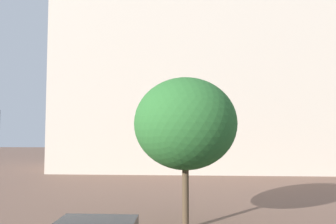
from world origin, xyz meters
TOP-DOWN VIEW (x-y plane):
  - landmark_building at (2.09, 32.22)m, footprint 28.41×10.53m
  - tree_curb_far at (1.07, 12.33)m, footprint 4.42×4.42m

SIDE VIEW (x-z plane):
  - tree_curb_far at x=1.07m, z-range 1.23..7.69m
  - landmark_building at x=2.09m, z-range -6.43..28.39m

